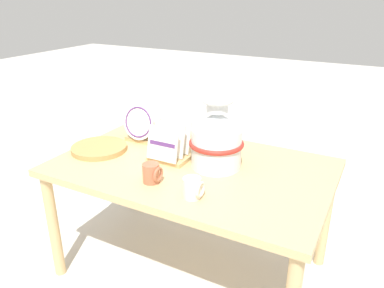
{
  "coord_description": "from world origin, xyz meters",
  "views": [
    {
      "loc": [
        0.79,
        -1.48,
        1.44
      ],
      "look_at": [
        0.0,
        0.0,
        0.75
      ],
      "focal_mm": 35.0,
      "sensor_mm": 36.0,
      "label": 1
    }
  ],
  "objects_px": {
    "wicker_charger_stack": "(99,148)",
    "mug_cream_glaze": "(193,188)",
    "fruit_bowl": "(177,137)",
    "dish_rack_round_plates": "(144,125)",
    "ceramic_vase": "(217,138)",
    "mug_terracotta_glaze": "(152,173)",
    "dish_rack_square_plates": "(170,149)"
  },
  "relations": [
    {
      "from": "dish_rack_round_plates",
      "to": "mug_terracotta_glaze",
      "type": "height_order",
      "value": "dish_rack_round_plates"
    },
    {
      "from": "mug_cream_glaze",
      "to": "fruit_bowl",
      "type": "relative_size",
      "value": 0.65
    },
    {
      "from": "mug_terracotta_glaze",
      "to": "ceramic_vase",
      "type": "bearing_deg",
      "value": 57.03
    },
    {
      "from": "ceramic_vase",
      "to": "dish_rack_round_plates",
      "type": "xyz_separation_m",
      "value": [
        -0.51,
        0.12,
        -0.05
      ]
    },
    {
      "from": "wicker_charger_stack",
      "to": "fruit_bowl",
      "type": "xyz_separation_m",
      "value": [
        0.32,
        0.29,
        0.02
      ]
    },
    {
      "from": "dish_rack_round_plates",
      "to": "mug_cream_glaze",
      "type": "xyz_separation_m",
      "value": [
        0.55,
        -0.44,
        -0.05
      ]
    },
    {
      "from": "dish_rack_round_plates",
      "to": "wicker_charger_stack",
      "type": "distance_m",
      "value": 0.29
    },
    {
      "from": "mug_terracotta_glaze",
      "to": "fruit_bowl",
      "type": "distance_m",
      "value": 0.47
    },
    {
      "from": "wicker_charger_stack",
      "to": "mug_cream_glaze",
      "type": "distance_m",
      "value": 0.71
    },
    {
      "from": "dish_rack_round_plates",
      "to": "wicker_charger_stack",
      "type": "relative_size",
      "value": 0.76
    },
    {
      "from": "ceramic_vase",
      "to": "dish_rack_square_plates",
      "type": "xyz_separation_m",
      "value": [
        -0.24,
        -0.04,
        -0.09
      ]
    },
    {
      "from": "dish_rack_square_plates",
      "to": "fruit_bowl",
      "type": "distance_m",
      "value": 0.22
    },
    {
      "from": "fruit_bowl",
      "to": "wicker_charger_stack",
      "type": "bearing_deg",
      "value": -137.9
    },
    {
      "from": "ceramic_vase",
      "to": "mug_terracotta_glaze",
      "type": "height_order",
      "value": "ceramic_vase"
    },
    {
      "from": "ceramic_vase",
      "to": "mug_cream_glaze",
      "type": "xyz_separation_m",
      "value": [
        0.04,
        -0.32,
        -0.1
      ]
    },
    {
      "from": "ceramic_vase",
      "to": "mug_terracotta_glaze",
      "type": "bearing_deg",
      "value": -122.97
    },
    {
      "from": "ceramic_vase",
      "to": "fruit_bowl",
      "type": "bearing_deg",
      "value": 152.06
    },
    {
      "from": "mug_terracotta_glaze",
      "to": "fruit_bowl",
      "type": "bearing_deg",
      "value": 106.4
    },
    {
      "from": "ceramic_vase",
      "to": "dish_rack_square_plates",
      "type": "height_order",
      "value": "ceramic_vase"
    },
    {
      "from": "ceramic_vase",
      "to": "fruit_bowl",
      "type": "height_order",
      "value": "ceramic_vase"
    },
    {
      "from": "mug_cream_glaze",
      "to": "mug_terracotta_glaze",
      "type": "relative_size",
      "value": 1.0
    },
    {
      "from": "dish_rack_square_plates",
      "to": "wicker_charger_stack",
      "type": "bearing_deg",
      "value": -168.9
    },
    {
      "from": "ceramic_vase",
      "to": "wicker_charger_stack",
      "type": "bearing_deg",
      "value": -169.43
    },
    {
      "from": "wicker_charger_stack",
      "to": "mug_cream_glaze",
      "type": "relative_size",
      "value": 3.32
    },
    {
      "from": "dish_rack_round_plates",
      "to": "mug_cream_glaze",
      "type": "relative_size",
      "value": 2.51
    },
    {
      "from": "ceramic_vase",
      "to": "mug_terracotta_glaze",
      "type": "distance_m",
      "value": 0.35
    },
    {
      "from": "dish_rack_round_plates",
      "to": "fruit_bowl",
      "type": "distance_m",
      "value": 0.2
    },
    {
      "from": "ceramic_vase",
      "to": "dish_rack_square_plates",
      "type": "relative_size",
      "value": 1.78
    },
    {
      "from": "mug_terracotta_glaze",
      "to": "fruit_bowl",
      "type": "xyz_separation_m",
      "value": [
        -0.13,
        0.45,
        -0.01
      ]
    },
    {
      "from": "dish_rack_round_plates",
      "to": "dish_rack_square_plates",
      "type": "xyz_separation_m",
      "value": [
        0.27,
        -0.17,
        -0.03
      ]
    },
    {
      "from": "wicker_charger_stack",
      "to": "fruit_bowl",
      "type": "height_order",
      "value": "fruit_bowl"
    },
    {
      "from": "mug_cream_glaze",
      "to": "wicker_charger_stack",
      "type": "bearing_deg",
      "value": 163.6
    }
  ]
}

